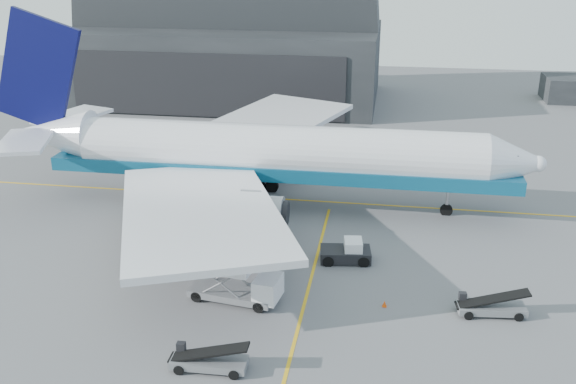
% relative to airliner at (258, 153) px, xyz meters
% --- Properties ---
extents(ground, '(200.00, 200.00, 0.00)m').
position_rel_airliner_xyz_m(ground, '(7.27, -18.47, -5.39)').
color(ground, '#565659').
rests_on(ground, ground).
extents(taxi_lines, '(80.00, 42.12, 0.02)m').
position_rel_airliner_xyz_m(taxi_lines, '(7.27, -5.80, -5.38)').
color(taxi_lines, gold).
rests_on(taxi_lines, ground).
extents(hangar, '(50.00, 28.30, 28.00)m').
position_rel_airliner_xyz_m(hangar, '(-14.73, 46.48, 4.15)').
color(hangar, black).
rests_on(hangar, ground).
extents(airliner, '(54.86, 53.20, 19.25)m').
position_rel_airliner_xyz_m(airliner, '(0.00, 0.00, 0.00)').
color(airliner, white).
rests_on(airliner, ground).
extents(catering_truck, '(7.10, 3.49, 4.68)m').
position_rel_airliner_xyz_m(catering_truck, '(1.87, -18.87, -3.02)').
color(catering_truck, slate).
rests_on(catering_truck, ground).
extents(pushback_tug, '(4.42, 2.91, 1.93)m').
position_rel_airliner_xyz_m(pushback_tug, '(9.82, -11.23, -4.66)').
color(pushback_tug, black).
rests_on(pushback_tug, ground).
extents(belt_loader_a, '(5.09, 1.89, 1.93)m').
position_rel_airliner_xyz_m(belt_loader_a, '(2.41, -27.30, -4.79)').
color(belt_loader_a, slate).
rests_on(belt_loader_a, ground).
extents(belt_loader_b, '(5.18, 2.23, 1.94)m').
position_rel_airliner_xyz_m(belt_loader_b, '(20.57, -17.95, -4.79)').
color(belt_loader_b, slate).
rests_on(belt_loader_b, ground).
extents(traffic_cone, '(0.33, 0.33, 0.48)m').
position_rel_airliner_xyz_m(traffic_cone, '(13.10, -18.11, -5.16)').
color(traffic_cone, '#DC4506').
rests_on(traffic_cone, ground).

